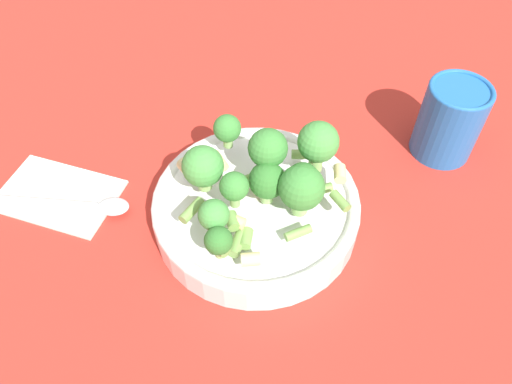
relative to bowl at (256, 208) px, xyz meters
name	(u,v)px	position (x,y,z in m)	size (l,w,h in m)	color
ground_plane	(256,219)	(0.00, 0.00, -0.02)	(3.00, 3.00, 0.00)	#B72D23
bowl	(256,208)	(0.00, 0.00, 0.00)	(0.23, 0.23, 0.04)	white
pasta_salad	(265,174)	(-0.01, 0.00, 0.06)	(0.19, 0.18, 0.08)	#8CB766
cup	(450,120)	(-0.20, -0.17, 0.03)	(0.08, 0.08, 0.10)	#2366B2
napkin	(58,194)	(0.24, 0.03, -0.02)	(0.14, 0.10, 0.01)	white
spoon	(77,204)	(0.20, 0.04, -0.01)	(0.19, 0.05, 0.01)	silver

